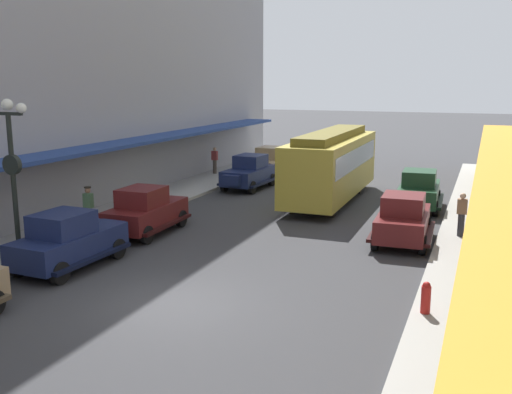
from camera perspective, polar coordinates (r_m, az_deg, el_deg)
name	(u,v)px	position (r m, az deg, el deg)	size (l,w,h in m)	color
ground_plane	(173,304)	(15.89, -8.20, -10.39)	(200.00, 200.00, 0.00)	#38383A
sidewalk_right	(472,349)	(13.98, 20.42, -13.83)	(3.00, 60.00, 0.15)	#A8A59E
parked_car_0	(403,218)	(21.83, 14.26, -1.99)	(2.29, 4.31, 1.84)	#591919
parked_car_1	(68,239)	(19.31, -17.96, -3.94)	(2.26, 4.30, 1.84)	#19234C
parked_car_2	(249,171)	(31.90, -0.70, 2.52)	(2.27, 4.31, 1.84)	#19234C
parked_car_3	(419,189)	(27.80, 15.73, 0.77)	(2.29, 4.31, 1.84)	#193D23
parked_car_4	(146,210)	(22.89, -10.80, -1.22)	(2.25, 4.30, 1.84)	#591919
parked_car_6	(270,162)	(35.79, 1.35, 3.49)	(2.25, 4.30, 1.84)	#997F5B
streetcar	(332,163)	(28.63, 7.45, 3.35)	(2.59, 9.62, 3.46)	gold
lamp_post_with_clock	(13,173)	(19.92, -22.77, 2.19)	(1.42, 0.44, 5.16)	black
fire_hydrant	(426,297)	(15.25, 16.35, -9.44)	(0.24, 0.24, 0.82)	#B21E19
pedestrian_0	(462,214)	(22.84, 19.56, -1.60)	(0.36, 0.24, 1.64)	#2D2D33
pedestrian_1	(497,189)	(28.61, 22.63, 0.75)	(0.36, 0.28, 1.67)	#2D2D33
pedestrian_2	(491,221)	(22.10, 22.06, -2.20)	(0.36, 0.24, 1.64)	slate
pedestrian_3	(89,207)	(23.51, -16.12, -0.97)	(0.36, 0.28, 1.67)	slate
pedestrian_4	(215,160)	(36.21, -4.08, 3.63)	(0.36, 0.24, 1.64)	#4C4238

